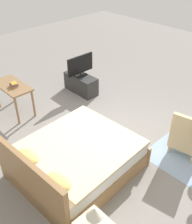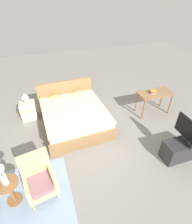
{
  "view_description": "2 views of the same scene",
  "coord_description": "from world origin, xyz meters",
  "px_view_note": "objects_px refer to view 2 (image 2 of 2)",
  "views": [
    {
      "loc": [
        -2.84,
        2.98,
        3.55
      ],
      "look_at": [
        0.35,
        -0.07,
        0.56
      ],
      "focal_mm": 42.0,
      "sensor_mm": 36.0,
      "label": 1
    },
    {
      "loc": [
        -0.84,
        -3.05,
        3.32
      ],
      "look_at": [
        0.24,
        0.21,
        0.82
      ],
      "focal_mm": 28.0,
      "sensor_mm": 36.0,
      "label": 2
    }
  ],
  "objects_px": {
    "book_stack": "(153,92)",
    "table_lamp": "(25,97)",
    "side_table": "(10,190)",
    "tv_flatscreen": "(190,132)",
    "flower_vase": "(1,173)",
    "vanity_desk": "(155,96)",
    "bed": "(74,115)",
    "armchair_by_window_right": "(39,179)",
    "tv_stand": "(183,149)",
    "nightstand": "(29,111)"
  },
  "relations": [
    {
      "from": "side_table",
      "to": "tv_stand",
      "type": "relative_size",
      "value": 0.59
    },
    {
      "from": "armchair_by_window_right",
      "to": "side_table",
      "type": "distance_m",
      "value": 0.52
    },
    {
      "from": "tv_stand",
      "to": "flower_vase",
      "type": "bearing_deg",
      "value": 178.58
    },
    {
      "from": "tv_flatscreen",
      "to": "flower_vase",
      "type": "bearing_deg",
      "value": 178.58
    },
    {
      "from": "tv_flatscreen",
      "to": "vanity_desk",
      "type": "bearing_deg",
      "value": 79.29
    },
    {
      "from": "tv_stand",
      "to": "vanity_desk",
      "type": "height_order",
      "value": "vanity_desk"
    },
    {
      "from": "bed",
      "to": "tv_stand",
      "type": "xyz_separation_m",
      "value": [
        2.15,
        -1.99,
        -0.06
      ]
    },
    {
      "from": "bed",
      "to": "vanity_desk",
      "type": "height_order",
      "value": "bed"
    },
    {
      "from": "vanity_desk",
      "to": "book_stack",
      "type": "distance_m",
      "value": 0.19
    },
    {
      "from": "flower_vase",
      "to": "tv_stand",
      "type": "bearing_deg",
      "value": -1.42
    },
    {
      "from": "side_table",
      "to": "flower_vase",
      "type": "relative_size",
      "value": 1.19
    },
    {
      "from": "tv_stand",
      "to": "bed",
      "type": "bearing_deg",
      "value": 137.19
    },
    {
      "from": "table_lamp",
      "to": "book_stack",
      "type": "height_order",
      "value": "table_lamp"
    },
    {
      "from": "flower_vase",
      "to": "table_lamp",
      "type": "relative_size",
      "value": 1.45
    },
    {
      "from": "vanity_desk",
      "to": "side_table",
      "type": "bearing_deg",
      "value": -157.58
    },
    {
      "from": "vanity_desk",
      "to": "nightstand",
      "type": "bearing_deg",
      "value": 165.96
    },
    {
      "from": "armchair_by_window_right",
      "to": "tv_stand",
      "type": "distance_m",
      "value": 3.21
    },
    {
      "from": "table_lamp",
      "to": "tv_stand",
      "type": "height_order",
      "value": "table_lamp"
    },
    {
      "from": "table_lamp",
      "to": "tv_stand",
      "type": "bearing_deg",
      "value": -38.56
    },
    {
      "from": "armchair_by_window_right",
      "to": "book_stack",
      "type": "xyz_separation_m",
      "value": [
        3.43,
        1.63,
        0.39
      ]
    },
    {
      "from": "bed",
      "to": "table_lamp",
      "type": "distance_m",
      "value": 1.49
    },
    {
      "from": "side_table",
      "to": "tv_stand",
      "type": "bearing_deg",
      "value": -1.42
    },
    {
      "from": "tv_flatscreen",
      "to": "bed",
      "type": "bearing_deg",
      "value": 137.22
    },
    {
      "from": "bed",
      "to": "flower_vase",
      "type": "relative_size",
      "value": 4.41
    },
    {
      "from": "side_table",
      "to": "vanity_desk",
      "type": "bearing_deg",
      "value": 22.42
    },
    {
      "from": "tv_stand",
      "to": "tv_flatscreen",
      "type": "relative_size",
      "value": 1.19
    },
    {
      "from": "flower_vase",
      "to": "vanity_desk",
      "type": "distance_m",
      "value": 4.39
    },
    {
      "from": "armchair_by_window_right",
      "to": "vanity_desk",
      "type": "relative_size",
      "value": 0.88
    },
    {
      "from": "bed",
      "to": "tv_flatscreen",
      "type": "height_order",
      "value": "tv_flatscreen"
    },
    {
      "from": "side_table",
      "to": "table_lamp",
      "type": "bearing_deg",
      "value": 82.64
    },
    {
      "from": "side_table",
      "to": "flower_vase",
      "type": "xyz_separation_m",
      "value": [
        0.0,
        0.0,
        0.5
      ]
    },
    {
      "from": "side_table",
      "to": "vanity_desk",
      "type": "distance_m",
      "value": 4.39
    },
    {
      "from": "nightstand",
      "to": "book_stack",
      "type": "height_order",
      "value": "book_stack"
    },
    {
      "from": "bed",
      "to": "armchair_by_window_right",
      "type": "relative_size",
      "value": 2.29
    },
    {
      "from": "nightstand",
      "to": "table_lamp",
      "type": "distance_m",
      "value": 0.48
    },
    {
      "from": "flower_vase",
      "to": "side_table",
      "type": "bearing_deg",
      "value": 180.0
    },
    {
      "from": "flower_vase",
      "to": "tv_flatscreen",
      "type": "xyz_separation_m",
      "value": [
        3.72,
        -0.09,
        -0.1
      ]
    },
    {
      "from": "bed",
      "to": "tv_stand",
      "type": "relative_size",
      "value": 2.19
    },
    {
      "from": "tv_flatscreen",
      "to": "vanity_desk",
      "type": "height_order",
      "value": "tv_flatscreen"
    },
    {
      "from": "tv_flatscreen",
      "to": "armchair_by_window_right",
      "type": "bearing_deg",
      "value": 177.61
    },
    {
      "from": "book_stack",
      "to": "vanity_desk",
      "type": "bearing_deg",
      "value": 1.75
    },
    {
      "from": "bed",
      "to": "nightstand",
      "type": "relative_size",
      "value": 3.99
    },
    {
      "from": "side_table",
      "to": "tv_stand",
      "type": "height_order",
      "value": "side_table"
    },
    {
      "from": "side_table",
      "to": "tv_flatscreen",
      "type": "xyz_separation_m",
      "value": [
        3.72,
        -0.09,
        0.41
      ]
    },
    {
      "from": "book_stack",
      "to": "table_lamp",
      "type": "bearing_deg",
      "value": 165.51
    },
    {
      "from": "tv_stand",
      "to": "tv_flatscreen",
      "type": "bearing_deg",
      "value": -0.13
    },
    {
      "from": "bed",
      "to": "nightstand",
      "type": "xyz_separation_m",
      "value": [
        -1.24,
        0.71,
        -0.03
      ]
    },
    {
      "from": "nightstand",
      "to": "tv_stand",
      "type": "distance_m",
      "value": 4.33
    },
    {
      "from": "bed",
      "to": "armchair_by_window_right",
      "type": "xyz_separation_m",
      "value": [
        -1.06,
        -1.85,
        0.08
      ]
    },
    {
      "from": "bed",
      "to": "book_stack",
      "type": "distance_m",
      "value": 2.43
    }
  ]
}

